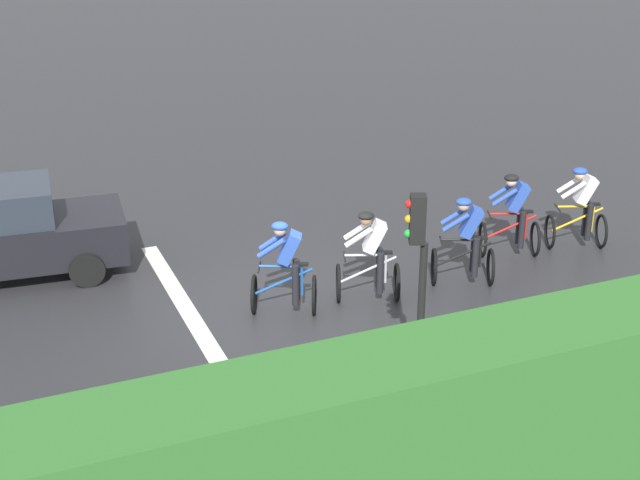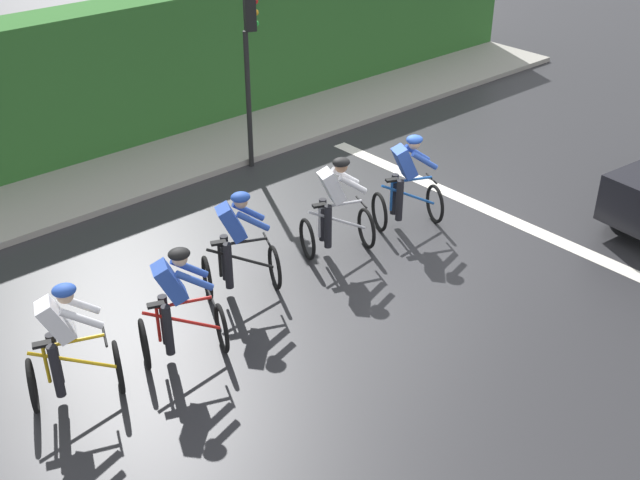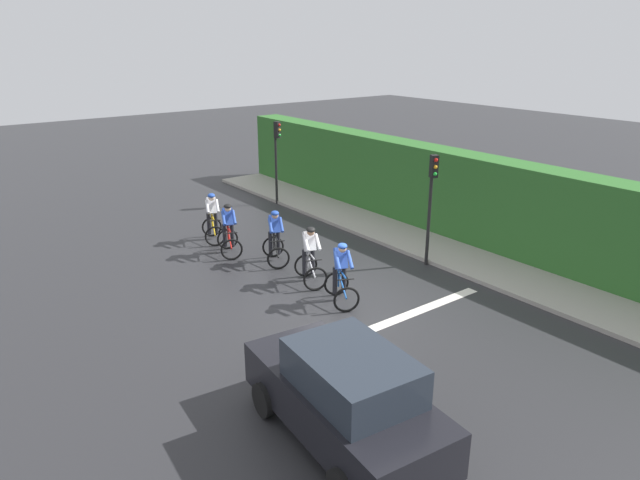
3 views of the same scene
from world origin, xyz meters
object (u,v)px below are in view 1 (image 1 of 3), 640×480
at_px(cyclist_fourth, 370,259).
at_px(traffic_light_near_crossing, 418,277).
at_px(cyclist_second, 513,217).
at_px(cyclist_mid, 466,244).
at_px(car_black, 5,232).
at_px(cyclist_lead, 580,210).
at_px(cyclist_trailing, 286,270).

xyz_separation_m(cyclist_fourth, traffic_light_near_crossing, (3.56, -1.06, 1.43)).
height_order(cyclist_second, cyclist_mid, same).
relative_size(car_black, traffic_light_near_crossing, 1.27).
height_order(cyclist_fourth, traffic_light_near_crossing, traffic_light_near_crossing).
distance_m(cyclist_lead, cyclist_fourth, 4.80).
xyz_separation_m(cyclist_mid, cyclist_fourth, (-0.07, -1.86, 0.00)).
bearing_deg(cyclist_fourth, car_black, -121.26).
height_order(cyclist_trailing, car_black, car_black).
height_order(cyclist_lead, cyclist_mid, same).
distance_m(cyclist_fourth, traffic_light_near_crossing, 3.98).
distance_m(cyclist_lead, traffic_light_near_crossing, 7.26).
bearing_deg(traffic_light_near_crossing, cyclist_trailing, -173.12).
relative_size(cyclist_second, cyclist_trailing, 1.00).
xyz_separation_m(cyclist_mid, cyclist_trailing, (-0.19, -3.36, 0.00)).
relative_size(cyclist_second, cyclist_mid, 1.00).
xyz_separation_m(cyclist_trailing, traffic_light_near_crossing, (3.69, 0.44, 1.43)).
height_order(cyclist_lead, cyclist_fourth, same).
height_order(cyclist_mid, car_black, car_black).
height_order(cyclist_lead, cyclist_trailing, same).
bearing_deg(car_black, traffic_light_near_crossing, 33.42).
distance_m(cyclist_trailing, traffic_light_near_crossing, 3.98).
xyz_separation_m(car_black, traffic_light_near_crossing, (7.02, 4.63, 1.35)).
height_order(cyclist_second, traffic_light_near_crossing, traffic_light_near_crossing).
bearing_deg(cyclist_lead, cyclist_second, -97.08).
relative_size(cyclist_lead, traffic_light_near_crossing, 0.50).
height_order(cyclist_mid, cyclist_trailing, same).
height_order(cyclist_fourth, car_black, car_black).
xyz_separation_m(cyclist_second, traffic_light_near_crossing, (4.25, -4.41, 1.43)).
distance_m(cyclist_lead, car_black, 10.87).
distance_m(cyclist_mid, traffic_light_near_crossing, 4.77).
relative_size(cyclist_mid, cyclist_trailing, 1.00).
bearing_deg(car_black, cyclist_fourth, 58.74).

